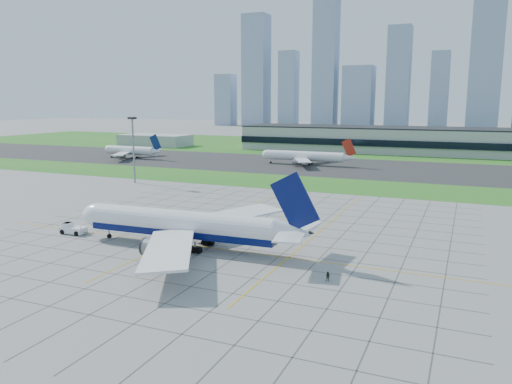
# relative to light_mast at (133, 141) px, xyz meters

# --- Properties ---
(ground) EXTENTS (1400.00, 1400.00, 0.00)m
(ground) POSITION_rel_light_mast_xyz_m (70.00, -65.00, -16.18)
(ground) COLOR gray
(ground) RESTS_ON ground
(grass_median) EXTENTS (700.00, 35.00, 0.04)m
(grass_median) POSITION_rel_light_mast_xyz_m (70.00, 25.00, -16.16)
(grass_median) COLOR #257220
(grass_median) RESTS_ON ground
(asphalt_taxiway) EXTENTS (700.00, 75.00, 0.04)m
(asphalt_taxiway) POSITION_rel_light_mast_xyz_m (70.00, 80.00, -16.15)
(asphalt_taxiway) COLOR #383838
(asphalt_taxiway) RESTS_ON ground
(grass_far) EXTENTS (700.00, 145.00, 0.04)m
(grass_far) POSITION_rel_light_mast_xyz_m (70.00, 190.00, -16.16)
(grass_far) COLOR #257220
(grass_far) RESTS_ON ground
(apron_markings) EXTENTS (120.00, 130.00, 0.03)m
(apron_markings) POSITION_rel_light_mast_xyz_m (70.43, -53.91, -16.17)
(apron_markings) COLOR #474744
(apron_markings) RESTS_ON ground
(terminal) EXTENTS (260.00, 43.00, 15.80)m
(terminal) POSITION_rel_light_mast_xyz_m (110.00, 164.87, -8.29)
(terminal) COLOR #B7B7B2
(terminal) RESTS_ON ground
(service_block) EXTENTS (50.00, 25.00, 8.00)m
(service_block) POSITION_rel_light_mast_xyz_m (-90.00, 145.00, -12.18)
(service_block) COLOR #B7B7B2
(service_block) RESTS_ON ground
(light_mast) EXTENTS (2.50, 2.50, 25.60)m
(light_mast) POSITION_rel_light_mast_xyz_m (0.00, 0.00, 0.00)
(light_mast) COLOR gray
(light_mast) RESTS_ON ground
(city_skyline) EXTENTS (523.00, 32.40, 160.00)m
(city_skyline) POSITION_rel_light_mast_xyz_m (61.29, 455.00, 42.91)
(city_skyline) COLOR #91A3BE
(city_skyline) RESTS_ON ground
(airliner) EXTENTS (57.02, 57.72, 17.94)m
(airliner) POSITION_rel_light_mast_xyz_m (64.35, -68.78, -11.28)
(airliner) COLOR white
(airliner) RESTS_ON ground
(pushback_tug) EXTENTS (9.35, 3.48, 2.59)m
(pushback_tug) POSITION_rel_light_mast_xyz_m (33.67, -69.73, -15.03)
(pushback_tug) COLOR white
(pushback_tug) RESTS_ON ground
(crew_near) EXTENTS (0.53, 0.74, 1.91)m
(crew_near) POSITION_rel_light_mast_xyz_m (36.58, -69.94, -15.23)
(crew_near) COLOR black
(crew_near) RESTS_ON ground
(crew_far) EXTENTS (0.95, 0.79, 1.78)m
(crew_far) POSITION_rel_light_mast_xyz_m (98.99, -77.14, -15.29)
(crew_far) COLOR black
(crew_far) RESTS_ON ground
(distant_jet_0) EXTENTS (35.61, 42.66, 14.08)m
(distant_jet_0) POSITION_rel_light_mast_xyz_m (-54.33, 70.00, -11.70)
(distant_jet_0) COLOR white
(distant_jet_0) RESTS_ON ground
(distant_jet_1) EXTENTS (46.61, 42.66, 14.08)m
(distant_jet_1) POSITION_rel_light_mast_xyz_m (44.57, 80.18, -11.69)
(distant_jet_1) COLOR white
(distant_jet_1) RESTS_ON ground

